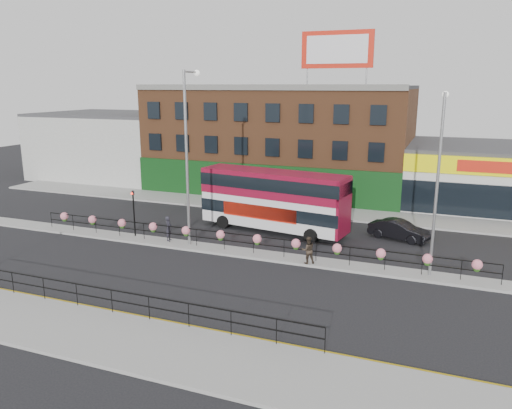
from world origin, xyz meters
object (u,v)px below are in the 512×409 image
(double_decker_bus, at_px, (274,195))
(car, at_px, (399,230))
(lamp_column_west, at_px, (188,143))
(pedestrian_a, at_px, (169,228))
(lamp_column_east, at_px, (439,169))
(pedestrian_b, at_px, (308,250))

(double_decker_bus, distance_m, car, 9.00)
(double_decker_bus, height_order, lamp_column_west, lamp_column_west)
(pedestrian_a, relative_size, lamp_column_east, 0.17)
(double_decker_bus, distance_m, lamp_column_east, 12.58)
(pedestrian_a, xyz_separation_m, lamp_column_east, (16.67, 0.02, 5.03))
(double_decker_bus, bearing_deg, pedestrian_b, -54.81)
(double_decker_bus, height_order, pedestrian_b, double_decker_bus)
(car, height_order, lamp_column_west, lamp_column_west)
(double_decker_bus, xyz_separation_m, pedestrian_b, (4.24, -6.01, -1.74))
(double_decker_bus, height_order, car, double_decker_bus)
(car, height_order, lamp_column_east, lamp_column_east)
(double_decker_bus, distance_m, pedestrian_b, 7.56)
(pedestrian_a, relative_size, lamp_column_west, 0.15)
(lamp_column_west, bearing_deg, lamp_column_east, -0.18)
(pedestrian_b, bearing_deg, double_decker_bus, -84.44)
(car, bearing_deg, pedestrian_b, 165.62)
(pedestrian_a, xyz_separation_m, lamp_column_west, (1.68, 0.07, 5.77))
(double_decker_bus, bearing_deg, car, 8.12)
(double_decker_bus, xyz_separation_m, lamp_column_east, (11.01, -5.12, 3.31))
(car, distance_m, pedestrian_b, 8.51)
(double_decker_bus, relative_size, lamp_column_east, 1.12)
(double_decker_bus, xyz_separation_m, car, (8.68, 1.24, -2.03))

